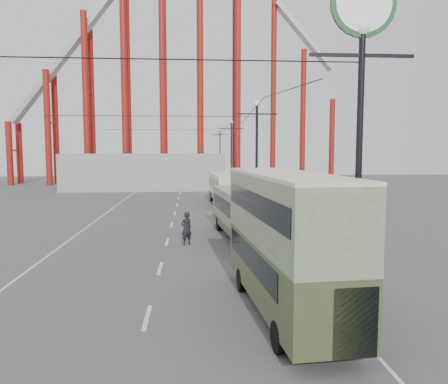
{
  "coord_description": "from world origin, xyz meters",
  "views": [
    {
      "loc": [
        0.49,
        -16.02,
        5.47
      ],
      "look_at": [
        2.42,
        9.82,
        3.0
      ],
      "focal_mm": 35.0,
      "sensor_mm": 36.0,
      "label": 1
    }
  ],
  "objects": [
    {
      "name": "pedestrian",
      "position": [
        0.17,
        9.05,
        0.97
      ],
      "size": [
        0.85,
        0.79,
        1.94
      ],
      "primitive_type": "imported",
      "rotation": [
        0.0,
        0.0,
        3.77
      ],
      "color": "black",
      "rests_on": "ground"
    },
    {
      "name": "lamp_post_mid",
      "position": [
        5.6,
        18.0,
        4.68
      ],
      "size": [
        3.2,
        0.44,
        9.32
      ],
      "color": "black",
      "rests_on": "ground"
    },
    {
      "name": "ground",
      "position": [
        0.0,
        0.0,
        0.0
      ],
      "size": [
        160.0,
        160.0,
        0.0
      ],
      "primitive_type": "plane",
      "color": "#505053",
      "rests_on": "ground"
    },
    {
      "name": "double_decker_bus",
      "position": [
        3.58,
        -1.9,
        2.65
      ],
      "size": [
        2.9,
        8.96,
        4.73
      ],
      "rotation": [
        0.0,
        0.0,
        0.08
      ],
      "color": "#394424",
      "rests_on": "ground"
    },
    {
      "name": "lamp_post_distant",
      "position": [
        5.6,
        62.0,
        4.68
      ],
      "size": [
        3.2,
        0.44,
        9.32
      ],
      "color": "black",
      "rests_on": "ground"
    },
    {
      "name": "roller_coaster",
      "position": [
        -2.49,
        56.89,
        22.92
      ],
      "size": [
        52.95,
        5.0,
        55.48
      ],
      "color": "maroon",
      "rests_on": "ground"
    },
    {
      "name": "lamp_post_far",
      "position": [
        5.6,
        40.0,
        4.68
      ],
      "size": [
        3.2,
        0.44,
        9.32
      ],
      "color": "black",
      "rests_on": "ground"
    },
    {
      "name": "lamp_post_near",
      "position": [
        5.6,
        -3.0,
        7.86
      ],
      "size": [
        3.2,
        0.44,
        10.8
      ],
      "color": "black",
      "rests_on": "ground"
    },
    {
      "name": "single_decker_cream",
      "position": [
        3.94,
        28.21,
        1.75
      ],
      "size": [
        3.05,
        10.12,
        3.11
      ],
      "rotation": [
        0.0,
        0.0,
        0.05
      ],
      "color": "beige",
      "rests_on": "ground"
    },
    {
      "name": "single_decker_green",
      "position": [
        3.67,
        10.51,
        1.66
      ],
      "size": [
        3.29,
        10.59,
        2.95
      ],
      "rotation": [
        0.0,
        0.0,
        0.09
      ],
      "color": "#687556",
      "rests_on": "ground"
    },
    {
      "name": "fairground_shed",
      "position": [
        -6.0,
        47.0,
        2.5
      ],
      "size": [
        22.0,
        10.0,
        5.0
      ],
      "primitive_type": "cube",
      "color": "gray",
      "rests_on": "ground"
    },
    {
      "name": "road_markings",
      "position": [
        -0.86,
        19.7,
        0.01
      ],
      "size": [
        12.52,
        120.0,
        0.01
      ],
      "color": "silver",
      "rests_on": "ground"
    }
  ]
}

